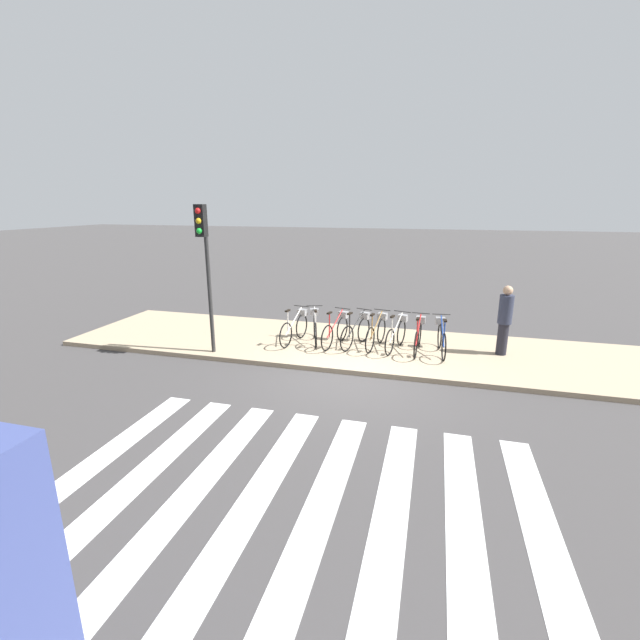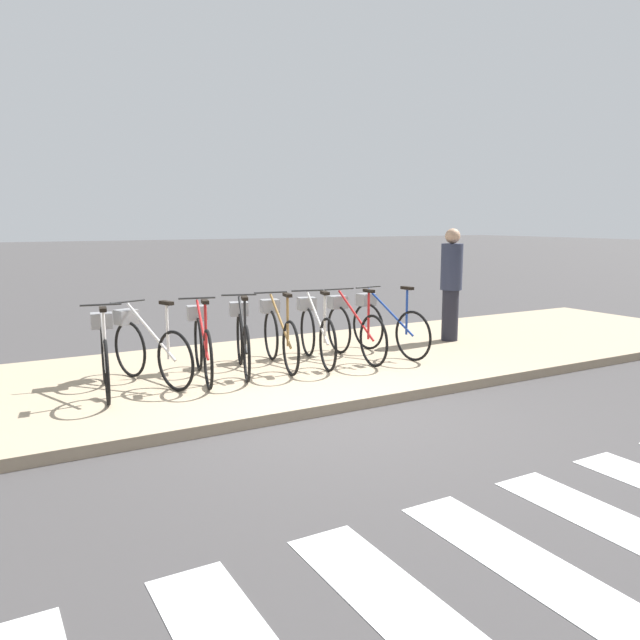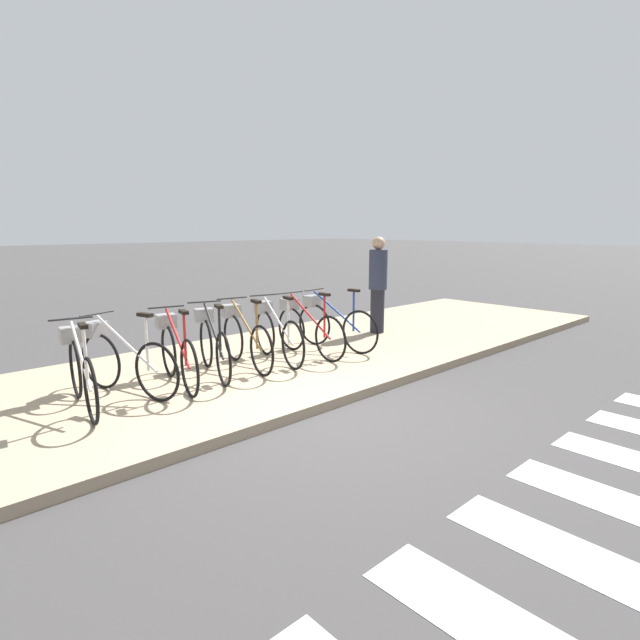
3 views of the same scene
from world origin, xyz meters
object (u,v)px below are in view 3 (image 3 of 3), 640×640
parked_bicycle_4 (244,336)px  parked_bicycle_7 (332,322)px  parked_bicycle_0 (80,368)px  parked_bicycle_2 (176,350)px  parked_bicycle_6 (306,327)px  parked_bicycle_5 (275,331)px  pedestrian (378,282)px  parked_bicycle_1 (122,357)px  parked_bicycle_3 (212,342)px

parked_bicycle_4 → parked_bicycle_7: same height
parked_bicycle_0 → parked_bicycle_2: bearing=2.6°
parked_bicycle_4 → parked_bicycle_0: bearing=-175.8°
parked_bicycle_4 → parked_bicycle_6: same height
parked_bicycle_0 → parked_bicycle_5: (2.77, 0.12, 0.00)m
parked_bicycle_2 → pedestrian: 4.28m
parked_bicycle_5 → pedestrian: 2.68m
parked_bicycle_4 → pedestrian: (3.15, 0.23, 0.50)m
parked_bicycle_1 → parked_bicycle_6: 2.81m
parked_bicycle_1 → pedestrian: bearing=2.8°
parked_bicycle_2 → parked_bicycle_5: size_ratio=1.00×
parked_bicycle_0 → parked_bicycle_1: size_ratio=1.03×
parked_bicycle_1 → parked_bicycle_5: size_ratio=0.98×
parked_bicycle_2 → parked_bicycle_4: bearing=5.8°
parked_bicycle_4 → parked_bicycle_1: bearing=-179.9°
parked_bicycle_0 → parked_bicycle_2: size_ratio=1.01×
parked_bicycle_1 → parked_bicycle_4: size_ratio=0.97×
parked_bicycle_1 → parked_bicycle_2: bearing=-9.4°
parked_bicycle_7 → parked_bicycle_6: bearing=-177.7°
parked_bicycle_1 → parked_bicycle_5: 2.25m
parked_bicycle_0 → parked_bicycle_4: size_ratio=1.00×
parked_bicycle_5 → parked_bicycle_3: bearing=179.7°
parked_bicycle_4 → pedestrian: 3.20m
parked_bicycle_1 → parked_bicycle_5: (2.25, -0.04, 0.00)m
parked_bicycle_7 → parked_bicycle_4: bearing=177.2°
parked_bicycle_1 → parked_bicycle_5: same height
parked_bicycle_0 → parked_bicycle_7: (3.90, 0.08, 0.00)m
parked_bicycle_3 → parked_bicycle_4: 0.53m
parked_bicycle_2 → parked_bicycle_7: (2.75, 0.03, 0.00)m
parked_bicycle_0 → parked_bicycle_4: bearing=4.2°
parked_bicycle_3 → parked_bicycle_6: bearing=-2.3°
parked_bicycle_1 → parked_bicycle_7: (3.38, -0.08, 0.00)m
parked_bicycle_2 → parked_bicycle_5: (1.62, 0.07, 0.00)m
parked_bicycle_0 → parked_bicycle_7: bearing=1.2°
parked_bicycle_6 → parked_bicycle_7: size_ratio=1.00×
parked_bicycle_5 → parked_bicycle_4: bearing=175.3°
parked_bicycle_1 → parked_bicycle_3: bearing=-1.6°
parked_bicycle_5 → parked_bicycle_6: same height
parked_bicycle_0 → pedestrian: pedestrian is taller
parked_bicycle_2 → pedestrian: pedestrian is taller
parked_bicycle_1 → parked_bicycle_7: 3.38m
parked_bicycle_1 → pedestrian: size_ratio=0.89×
parked_bicycle_2 → parked_bicycle_4: size_ratio=0.99×
parked_bicycle_5 → parked_bicycle_7: 1.13m
parked_bicycle_4 → parked_bicycle_7: 1.66m
parked_bicycle_2 → parked_bicycle_7: bearing=0.6°
parked_bicycle_5 → parked_bicycle_6: bearing=-6.2°
parked_bicycle_2 → pedestrian: size_ratio=0.91×
parked_bicycle_6 → parked_bicycle_0: bearing=-179.0°
parked_bicycle_0 → parked_bicycle_4: (2.24, 0.16, 0.00)m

